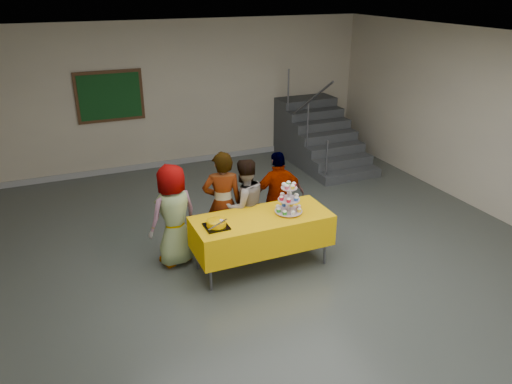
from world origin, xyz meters
TOP-DOWN VIEW (x-y plane):
  - room_shell at (0.00, 0.02)m, footprint 10.00×10.04m
  - bake_table at (-0.26, 0.43)m, footprint 1.88×0.78m
  - cupcake_stand at (0.12, 0.40)m, footprint 0.38×0.38m
  - bear_cake at (-0.93, 0.38)m, footprint 0.32×0.36m
  - schoolchild_a at (-1.33, 1.02)m, footprint 0.82×0.66m
  - schoolchild_b at (-0.62, 1.00)m, footprint 0.65×0.51m
  - schoolchild_c at (-0.30, 0.98)m, footprint 0.75×0.62m
  - schoolchild_d at (0.30, 1.10)m, footprint 0.85×0.41m
  - staircase at (2.70, 4.13)m, footprint 1.30×2.40m
  - noticeboard at (-1.52, 4.96)m, footprint 1.30×0.05m

SIDE VIEW (x-z plane):
  - staircase at x=2.70m, z-range -0.53..1.51m
  - bake_table at x=-0.26m, z-range 0.17..0.94m
  - schoolchild_d at x=0.30m, z-range 0.00..1.40m
  - schoolchild_c at x=-0.30m, z-range 0.00..1.41m
  - schoolchild_a at x=-1.33m, z-range 0.00..1.46m
  - schoolchild_b at x=-0.62m, z-range 0.00..1.56m
  - bear_cake at x=-0.93m, z-range 0.77..0.89m
  - cupcake_stand at x=0.12m, z-range 0.73..1.17m
  - noticeboard at x=-1.52m, z-range 1.10..2.10m
  - room_shell at x=0.00m, z-range 0.62..3.64m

